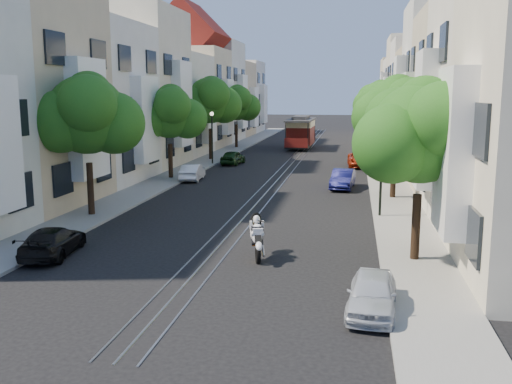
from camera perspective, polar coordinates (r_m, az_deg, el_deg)
The scene contains 27 objects.
ground at distance 51.39m, azimuth 4.11°, elevation 3.41°, with size 200.00×200.00×0.00m, color black.
sidewalk_east at distance 51.18m, azimuth 12.23°, elevation 3.25°, with size 2.50×80.00×0.12m, color gray.
sidewalk_west at distance 52.58m, azimuth -3.79°, elevation 3.63°, with size 2.50×80.00×0.12m, color gray.
rail_left at distance 51.44m, azimuth 3.50°, elevation 3.44°, with size 0.06×80.00×0.02m, color gray.
rail_slot at distance 51.38m, azimuth 4.11°, elevation 3.42°, with size 0.06×80.00×0.02m, color gray.
rail_right at distance 51.33m, azimuth 4.72°, elevation 3.41°, with size 0.06×80.00×0.02m, color gray.
lane_line at distance 51.39m, azimuth 4.11°, elevation 3.42°, with size 0.08×80.00×0.01m, color tan.
townhouses_east at distance 51.19m, azimuth 17.68°, elevation 8.77°, with size 7.75×72.00×12.00m.
townhouses_west at distance 53.46m, azimuth -8.75°, elevation 9.04°, with size 7.75×72.00×11.76m.
tree_e_a at distance 19.96m, azimuth 16.30°, elevation 5.43°, with size 4.72×3.87×6.27m.
tree_e_b at distance 31.88m, azimuth 13.94°, elevation 7.69°, with size 4.93×4.08×6.68m.
tree_e_c at distance 42.86m, azimuth 12.90°, elevation 8.06°, with size 4.84×3.99×6.52m.
tree_e_d at distance 53.84m, azimuth 12.30°, elevation 8.70°, with size 5.01×4.16×6.85m.
tree_w_a at distance 27.62m, azimuth -16.47°, elevation 7.27°, with size 4.93×4.08×6.68m.
tree_w_b at distance 38.76m, azimuth -8.59°, elevation 7.72°, with size 4.72×3.87×6.27m.
tree_w_c at distance 49.31m, azimuth -4.56°, elevation 9.04°, with size 5.13×4.28×7.09m.
tree_w_d at distance 60.04m, azimuth -1.94°, elevation 8.77°, with size 4.84×3.99×6.52m.
lamp_east at distance 27.00m, azimuth 12.47°, elevation 3.37°, with size 0.32×0.32×4.16m.
lamp_west at distance 46.31m, azimuth -4.42°, elevation 6.23°, with size 0.32×0.32×4.16m.
sportbike_rider at distance 20.18m, azimuth 0.09°, elevation -4.26°, with size 0.72×2.05×1.59m.
cable_car at distance 60.16m, azimuth 4.51°, elevation 6.12°, with size 2.69×8.12×3.10m.
parked_car_e_near at distance 15.74m, azimuth 11.53°, elevation -9.91°, with size 1.28×3.17×1.08m, color silver.
parked_car_e_mid at distance 35.30m, azimuth 8.67°, elevation 1.30°, with size 1.25×3.57×1.18m, color #0E0F46.
parked_car_e_far at distance 45.82m, azimuth 10.45°, elevation 3.23°, with size 2.00×4.33×1.20m, color #9C280E.
parked_car_w_near at distance 21.88m, azimuth -19.66°, elevation -4.67°, with size 1.48×3.65×1.06m, color black.
parked_car_w_mid at distance 38.40m, azimuth -6.37°, elevation 1.99°, with size 1.17×3.35×1.10m, color white.
parked_car_w_far at distance 46.64m, azimuth -2.31°, elevation 3.48°, with size 1.36×3.38×1.15m, color black.
Camera 1 is at (5.00, -22.81, 5.83)m, focal length 40.00 mm.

